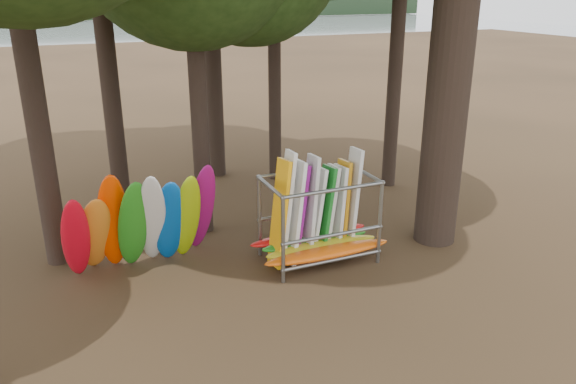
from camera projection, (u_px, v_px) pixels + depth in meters
name	position (u px, v px, depth m)	size (l,w,h in m)	color
ground	(291.00, 271.00, 13.24)	(120.00, 120.00, 0.00)	#47331E
lake	(86.00, 44.00, 65.02)	(160.00, 160.00, 0.00)	gray
far_shore	(63.00, 10.00, 107.48)	(160.00, 4.00, 4.00)	black
kayak_row	(140.00, 224.00, 12.78)	(3.57, 2.08, 2.79)	red
storage_rack	(318.00, 222.00, 13.52)	(3.24, 1.60, 2.77)	gray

